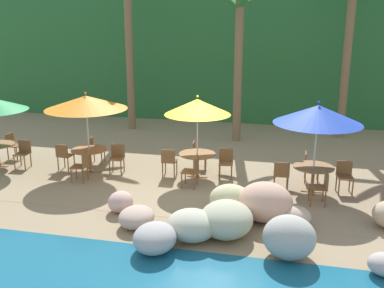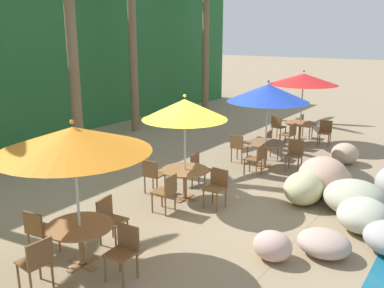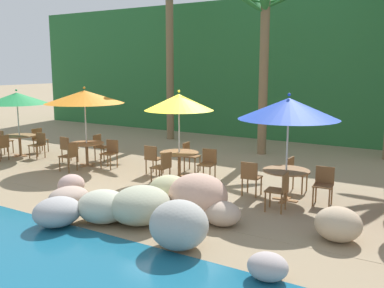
{
  "view_description": "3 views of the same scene",
  "coord_description": "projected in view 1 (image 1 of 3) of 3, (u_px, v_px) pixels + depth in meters",
  "views": [
    {
      "loc": [
        2.46,
        -11.77,
        4.52
      ],
      "look_at": [
        -0.21,
        0.07,
        1.09
      ],
      "focal_mm": 40.63,
      "sensor_mm": 36.0,
      "label": 1
    },
    {
      "loc": [
        -7.46,
        -5.06,
        3.79
      ],
      "look_at": [
        0.49,
        0.52,
        1.19
      ],
      "focal_mm": 38.6,
      "sensor_mm": 36.0,
      "label": 2
    },
    {
      "loc": [
        6.63,
        -9.8,
        3.13
      ],
      "look_at": [
        0.37,
        0.23,
        1.03
      ],
      "focal_mm": 40.95,
      "sensor_mm": 36.0,
      "label": 3
    }
  ],
  "objects": [
    {
      "name": "chair_orange_left",
      "position": [
        64.0,
        155.0,
        13.56
      ],
      "size": [
        0.45,
        0.46,
        0.87
      ],
      "color": "brown",
      "rests_on": "ground"
    },
    {
      "name": "chair_blue_seaward",
      "position": [
        345.0,
        174.0,
        11.8
      ],
      "size": [
        0.46,
        0.47,
        0.87
      ],
      "color": "brown",
      "rests_on": "ground"
    },
    {
      "name": "ground_plane",
      "position": [
        198.0,
        181.0,
        12.79
      ],
      "size": [
        120.0,
        120.0,
        0.0
      ],
      "primitive_type": "plane",
      "color": "#937F60"
    },
    {
      "name": "umbrella_orange",
      "position": [
        86.0,
        102.0,
        12.94
      ],
      "size": [
        2.46,
        2.46,
        2.51
      ],
      "color": "silver",
      "rests_on": "ground"
    },
    {
      "name": "chair_green_inland",
      "position": [
        13.0,
        144.0,
        14.75
      ],
      "size": [
        0.45,
        0.45,
        0.87
      ],
      "color": "brown",
      "rests_on": "ground"
    },
    {
      "name": "chair_orange_right",
      "position": [
        82.0,
        165.0,
        12.58
      ],
      "size": [
        0.46,
        0.45,
        0.87
      ],
      "color": "brown",
      "rests_on": "ground"
    },
    {
      "name": "foliage_backdrop",
      "position": [
        238.0,
        55.0,
        20.43
      ],
      "size": [
        28.0,
        2.4,
        6.0
      ],
      "color": "#286633",
      "rests_on": "ground"
    },
    {
      "name": "chair_green_seaward",
      "position": [
        23.0,
        152.0,
        13.88
      ],
      "size": [
        0.44,
        0.44,
        0.87
      ],
      "color": "brown",
      "rests_on": "ground"
    },
    {
      "name": "chair_blue_left",
      "position": [
        281.0,
        174.0,
        11.86
      ],
      "size": [
        0.44,
        0.45,
        0.87
      ],
      "color": "brown",
      "rests_on": "ground"
    },
    {
      "name": "dining_table_yellow",
      "position": [
        197.0,
        158.0,
        12.94
      ],
      "size": [
        1.1,
        1.1,
        0.74
      ],
      "color": "olive",
      "rests_on": "ground"
    },
    {
      "name": "chair_yellow_right",
      "position": [
        193.0,
        170.0,
        12.15
      ],
      "size": [
        0.45,
        0.44,
        0.87
      ],
      "color": "brown",
      "rests_on": "ground"
    },
    {
      "name": "palm_tree_nearest",
      "position": [
        128.0,
        21.0,
        17.87
      ],
      "size": [
        3.07,
        2.86,
        6.95
      ],
      "color": "brown",
      "rests_on": "ground"
    },
    {
      "name": "rock_seawall",
      "position": [
        206.0,
        212.0,
        9.84
      ],
      "size": [
        12.55,
        3.38,
        0.93
      ],
      "color": "#A9A6A6",
      "rests_on": "ground"
    },
    {
      "name": "chair_yellow_seaward",
      "position": [
        226.0,
        161.0,
        12.96
      ],
      "size": [
        0.46,
        0.47,
        0.87
      ],
      "color": "brown",
      "rests_on": "ground"
    },
    {
      "name": "palm_tree_second",
      "position": [
        238.0,
        37.0,
        16.08
      ],
      "size": [
        3.46,
        3.28,
        5.9
      ],
      "color": "brown",
      "rests_on": "ground"
    },
    {
      "name": "chair_orange_inland",
      "position": [
        95.0,
        148.0,
        14.22
      ],
      "size": [
        0.49,
        0.48,
        0.87
      ],
      "color": "brown",
      "rests_on": "ground"
    },
    {
      "name": "chair_yellow_left",
      "position": [
        169.0,
        160.0,
        13.02
      ],
      "size": [
        0.44,
        0.45,
        0.87
      ],
      "color": "brown",
      "rests_on": "ground"
    },
    {
      "name": "chair_yellow_inland",
      "position": [
        197.0,
        152.0,
        13.79
      ],
      "size": [
        0.47,
        0.46,
        0.87
      ],
      "color": "brown",
      "rests_on": "ground"
    },
    {
      "name": "umbrella_blue",
      "position": [
        318.0,
        114.0,
        11.36
      ],
      "size": [
        2.32,
        2.32,
        2.54
      ],
      "color": "silver",
      "rests_on": "ground"
    },
    {
      "name": "chair_blue_inland",
      "position": [
        309.0,
        164.0,
        12.63
      ],
      "size": [
        0.43,
        0.42,
        0.87
      ],
      "color": "brown",
      "rests_on": "ground"
    },
    {
      "name": "dining_table_blue",
      "position": [
        313.0,
        171.0,
        11.78
      ],
      "size": [
        1.1,
        1.1,
        0.74
      ],
      "color": "olive",
      "rests_on": "ground"
    },
    {
      "name": "terrace_deck",
      "position": [
        198.0,
        181.0,
        12.79
      ],
      "size": [
        18.0,
        5.2,
        0.01
      ],
      "color": "#937F60",
      "rests_on": "ground"
    },
    {
      "name": "chair_blue_right",
      "position": [
        321.0,
        186.0,
        10.99
      ],
      "size": [
        0.47,
        0.46,
        0.87
      ],
      "color": "brown",
      "rests_on": "ground"
    },
    {
      "name": "umbrella_yellow",
      "position": [
        198.0,
        107.0,
        12.52
      ],
      "size": [
        1.94,
        1.94,
        2.49
      ],
      "color": "silver",
      "rests_on": "ground"
    },
    {
      "name": "chair_orange_seaward",
      "position": [
        117.0,
        156.0,
        13.4
      ],
      "size": [
        0.47,
        0.47,
        0.87
      ],
      "color": "brown",
      "rests_on": "ground"
    },
    {
      "name": "dining_table_orange",
      "position": [
        89.0,
        153.0,
        13.37
      ],
      "size": [
        1.1,
        1.1,
        0.74
      ],
      "color": "olive",
      "rests_on": "ground"
    },
    {
      "name": "palm_tree_third",
      "position": [
        350.0,
        26.0,
        16.41
      ],
      "size": [
        3.2,
        3.22,
        6.37
      ],
      "color": "brown",
      "rests_on": "ground"
    }
  ]
}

